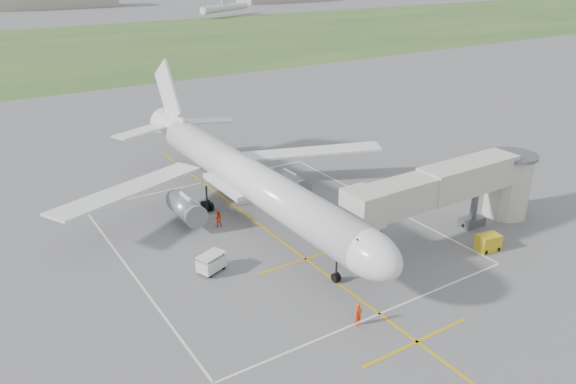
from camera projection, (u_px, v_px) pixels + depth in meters
ground at (251, 219)px, 58.38m from camera, size 700.00×700.00×0.00m
grass_strip at (27, 52)px, 159.14m from camera, size 700.00×120.00×0.02m
apron_markings at (281, 241)px, 53.86m from camera, size 28.20×60.00×0.01m
airliner at (247, 177)px, 57.25m from camera, size 38.93×46.75×13.52m
jet_bridge at (462, 187)px, 53.90m from camera, size 23.40×5.00×7.20m
gpu_unit at (488, 243)px, 51.88m from camera, size 2.28×1.77×1.56m
baggage_cart at (211, 263)px, 48.29m from camera, size 2.79×2.26×1.69m
ramp_worker_nose at (358, 314)px, 41.23m from camera, size 0.74×0.55×1.86m
ramp_worker_wing at (218, 219)px, 56.49m from camera, size 1.01×0.93×1.68m
distant_aircraft at (5, 24)px, 192.24m from camera, size 208.72×61.20×8.85m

